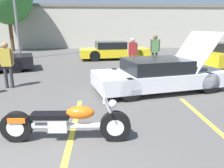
% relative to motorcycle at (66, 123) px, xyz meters
% --- Properties ---
extents(parking_stripe_middle, '(0.12, 4.57, 0.01)m').
position_rel_motorcycle_xyz_m(parking_stripe_middle, '(0.08, 0.11, -0.38)').
color(parking_stripe_middle, yellow).
rests_on(parking_stripe_middle, ground).
extents(parking_stripe_back, '(0.12, 4.57, 0.01)m').
position_rel_motorcycle_xyz_m(parking_stripe_back, '(3.27, 0.11, -0.38)').
color(parking_stripe_back, yellow).
rests_on(parking_stripe_back, ground).
extents(far_building, '(32.00, 4.20, 4.40)m').
position_rel_motorcycle_xyz_m(far_building, '(-0.67, 21.07, 1.95)').
color(far_building, '#B2AD9E').
rests_on(far_building, ground).
extents(motorcycle, '(2.57, 0.70, 0.94)m').
position_rel_motorcycle_xyz_m(motorcycle, '(0.00, 0.00, 0.00)').
color(motorcycle, black).
rests_on(motorcycle, ground).
extents(show_car_hood_open, '(4.95, 2.85, 2.04)m').
position_rel_motorcycle_xyz_m(show_car_hood_open, '(2.84, 3.43, 0.19)').
color(show_car_hood_open, silver).
rests_on(show_car_hood_open, ground).
extents(parked_car_mid_right_row, '(4.94, 2.46, 1.20)m').
position_rel_motorcycle_xyz_m(parked_car_mid_right_row, '(1.71, 11.20, 0.20)').
color(parked_car_mid_right_row, yellow).
rests_on(parked_car_mid_right_row, ground).
extents(spectator_near_motorcycle, '(0.52, 0.24, 1.80)m').
position_rel_motorcycle_xyz_m(spectator_near_motorcycle, '(3.65, 7.50, 0.70)').
color(spectator_near_motorcycle, '#333338').
rests_on(spectator_near_motorcycle, ground).
extents(spectator_by_show_car, '(0.52, 0.22, 1.69)m').
position_rel_motorcycle_xyz_m(spectator_by_show_car, '(-2.67, 4.07, 0.62)').
color(spectator_by_show_car, '#333338').
rests_on(spectator_by_show_car, ground).
extents(spectator_far_lot, '(0.52, 0.22, 1.67)m').
position_rel_motorcycle_xyz_m(spectator_far_lot, '(2.38, 6.96, 0.61)').
color(spectator_far_lot, gray).
rests_on(spectator_far_lot, ground).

